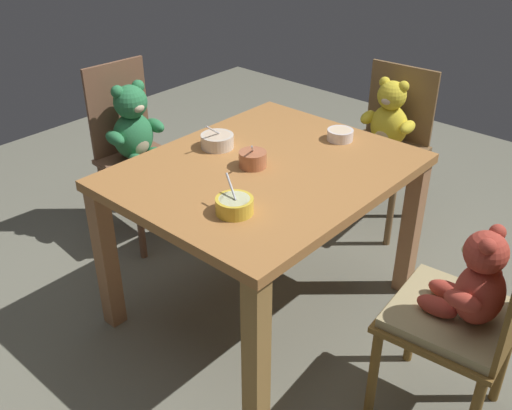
# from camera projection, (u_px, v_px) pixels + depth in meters

# --- Properties ---
(ground_plane) EXTENTS (5.20, 5.20, 0.04)m
(ground_plane) POSITION_uv_depth(u_px,v_px,m) (264.00, 306.00, 2.78)
(ground_plane) COLOR #6C6B5B
(dining_table) EXTENTS (1.17, 0.95, 0.72)m
(dining_table) POSITION_uv_depth(u_px,v_px,m) (265.00, 189.00, 2.46)
(dining_table) COLOR #A76D38
(dining_table) RESTS_ON ground_plane
(teddy_chair_far_center) EXTENTS (0.41, 0.43, 0.93)m
(teddy_chair_far_center) POSITION_uv_depth(u_px,v_px,m) (135.00, 136.00, 3.04)
(teddy_chair_far_center) COLOR brown
(teddy_chair_far_center) RESTS_ON ground_plane
(teddy_chair_near_front) EXTENTS (0.46, 0.45, 0.83)m
(teddy_chair_near_front) POSITION_uv_depth(u_px,v_px,m) (468.00, 304.00, 1.96)
(teddy_chair_near_front) COLOR brown
(teddy_chair_near_front) RESTS_ON ground_plane
(teddy_chair_near_right) EXTENTS (0.45, 0.45, 0.86)m
(teddy_chair_near_right) POSITION_uv_depth(u_px,v_px,m) (387.00, 129.00, 3.18)
(teddy_chair_near_right) COLOR brown
(teddy_chair_near_right) RESTS_ON ground_plane
(porridge_bowl_cream_far_center) EXTENTS (0.15, 0.14, 0.13)m
(porridge_bowl_cream_far_center) POSITION_uv_depth(u_px,v_px,m) (217.00, 141.00, 2.55)
(porridge_bowl_cream_far_center) COLOR beige
(porridge_bowl_cream_far_center) RESTS_ON dining_table
(porridge_bowl_terracotta_center) EXTENTS (0.11, 0.11, 0.12)m
(porridge_bowl_terracotta_center) POSITION_uv_depth(u_px,v_px,m) (253.00, 159.00, 2.39)
(porridge_bowl_terracotta_center) COLOR #B86945
(porridge_bowl_terracotta_center) RESTS_ON dining_table
(porridge_bowl_white_near_right) EXTENTS (0.12, 0.12, 0.05)m
(porridge_bowl_white_near_right) POSITION_uv_depth(u_px,v_px,m) (340.00, 135.00, 2.63)
(porridge_bowl_white_near_right) COLOR white
(porridge_bowl_white_near_right) RESTS_ON dining_table
(porridge_bowl_yellow_near_left) EXTENTS (0.14, 0.14, 0.12)m
(porridge_bowl_yellow_near_left) POSITION_uv_depth(u_px,v_px,m) (234.00, 205.00, 2.08)
(porridge_bowl_yellow_near_left) COLOR gold
(porridge_bowl_yellow_near_left) RESTS_ON dining_table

